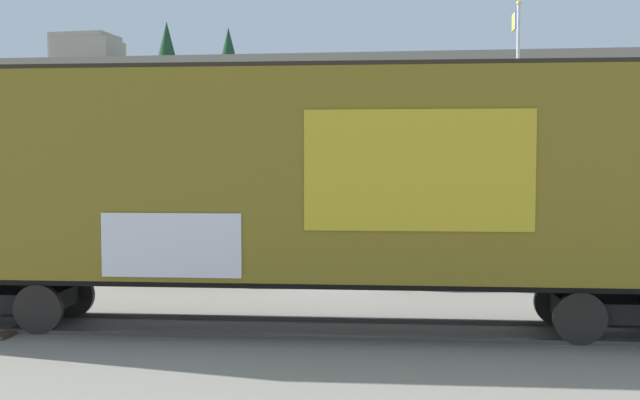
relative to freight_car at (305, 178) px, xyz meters
The scene contains 7 objects.
ground_plane 2.86m from the freight_car, ahead, with size 260.00×260.00×0.00m, color gray.
track 3.57m from the freight_car, ahead, with size 60.02×3.78×0.08m.
freight_car is the anchor object (origin of this frame).
flagpole 14.46m from the freight_car, 65.43° to the left, with size 0.18×1.27×8.85m.
hillside 66.91m from the freight_car, 89.96° to the left, with size 115.02×36.40×16.72m.
parked_car_red 6.91m from the freight_car, 123.45° to the left, with size 4.70×2.32×1.67m.
parked_car_silver 6.89m from the freight_car, 59.13° to the left, with size 4.77×2.48×1.72m.
Camera 1 is at (1.59, -13.00, 3.17)m, focal length 39.52 mm.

